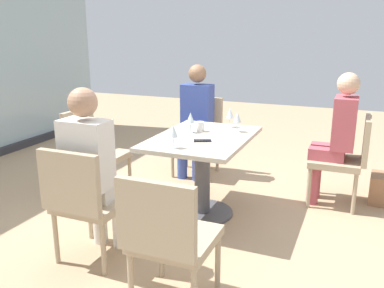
{
  "coord_description": "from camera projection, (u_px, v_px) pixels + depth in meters",
  "views": [
    {
      "loc": [
        -3.24,
        -1.25,
        1.62
      ],
      "look_at": [
        0.0,
        0.1,
        0.65
      ],
      "focal_mm": 38.57,
      "sensor_mm": 36.0,
      "label": 1
    }
  ],
  "objects": [
    {
      "name": "chair_far_left",
      "position": [
        85.0,
        198.0,
        2.86
      ],
      "size": [
        0.5,
        0.46,
        0.87
      ],
      "color": "tan",
      "rests_on": "ground_plane"
    },
    {
      "name": "dining_table_main",
      "position": [
        202.0,
        159.0,
        3.64
      ],
      "size": [
        1.14,
        0.79,
        0.73
      ],
      "color": "#BCB29E",
      "rests_on": "ground_plane"
    },
    {
      "name": "chair_front_right",
      "position": [
        347.0,
        155.0,
        3.85
      ],
      "size": [
        0.46,
        0.5,
        0.87
      ],
      "color": "tan",
      "rests_on": "ground_plane"
    },
    {
      "name": "person_far_right",
      "position": [
        195.0,
        115.0,
        4.62
      ],
      "size": [
        0.39,
        0.34,
        1.26
      ],
      "color": "#384C9E",
      "rests_on": "ground_plane"
    },
    {
      "name": "coffee_cup",
      "position": [
        200.0,
        126.0,
        3.75
      ],
      "size": [
        0.08,
        0.08,
        0.09
      ],
      "primitive_type": "cylinder",
      "color": "white",
      "rests_on": "dining_table_main"
    },
    {
      "name": "cell_phone_on_table",
      "position": [
        202.0,
        141.0,
        3.43
      ],
      "size": [
        0.12,
        0.16,
        0.01
      ],
      "primitive_type": "cube",
      "rotation": [
        0.0,
        0.0,
        0.41
      ],
      "color": "black",
      "rests_on": "dining_table_main"
    },
    {
      "name": "handbag_0",
      "position": [
        378.0,
        188.0,
        4.0
      ],
      "size": [
        0.31,
        0.17,
        0.28
      ],
      "primitive_type": "cube",
      "rotation": [
        0.0,
        0.0,
        -0.05
      ],
      "color": "#A3704C",
      "rests_on": "ground_plane"
    },
    {
      "name": "wine_glass_0",
      "position": [
        173.0,
        132.0,
        3.2
      ],
      "size": [
        0.07,
        0.07,
        0.18
      ],
      "color": "silver",
      "rests_on": "dining_table_main"
    },
    {
      "name": "chair_far_right",
      "position": [
        199.0,
        131.0,
        4.77
      ],
      "size": [
        0.5,
        0.46,
        0.87
      ],
      "color": "tan",
      "rests_on": "ground_plane"
    },
    {
      "name": "wine_glass_1",
      "position": [
        190.0,
        118.0,
        3.69
      ],
      "size": [
        0.07,
        0.07,
        0.18
      ],
      "color": "silver",
      "rests_on": "dining_table_main"
    },
    {
      "name": "ground_plane",
      "position": [
        202.0,
        213.0,
        3.78
      ],
      "size": [
        12.0,
        12.0,
        0.0
      ],
      "primitive_type": "plane",
      "color": "tan"
    },
    {
      "name": "person_front_right",
      "position": [
        337.0,
        133.0,
        3.84
      ],
      "size": [
        0.34,
        0.39,
        1.26
      ],
      "color": "#B24C56",
      "rests_on": "ground_plane"
    },
    {
      "name": "wine_glass_2",
      "position": [
        230.0,
        113.0,
        3.9
      ],
      "size": [
        0.07,
        0.07,
        0.18
      ],
      "color": "silver",
      "rests_on": "dining_table_main"
    },
    {
      "name": "chair_near_window",
      "position": [
        92.0,
        148.0,
        4.08
      ],
      "size": [
        0.46,
        0.51,
        0.87
      ],
      "color": "tan",
      "rests_on": "ground_plane"
    },
    {
      "name": "wine_glass_3",
      "position": [
        237.0,
        117.0,
        3.72
      ],
      "size": [
        0.07,
        0.07,
        0.18
      ],
      "color": "silver",
      "rests_on": "dining_table_main"
    },
    {
      "name": "chair_side_end",
      "position": [
        168.0,
        235.0,
        2.35
      ],
      "size": [
        0.5,
        0.46,
        0.87
      ],
      "color": "tan",
      "rests_on": "ground_plane"
    },
    {
      "name": "person_far_left",
      "position": [
        93.0,
        166.0,
        2.91
      ],
      "size": [
        0.39,
        0.34,
        1.26
      ],
      "color": "silver",
      "rests_on": "ground_plane"
    }
  ]
}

